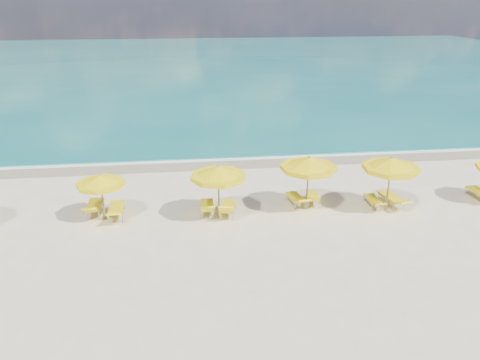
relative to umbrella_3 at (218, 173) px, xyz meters
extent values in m
plane|color=beige|center=(1.10, -0.13, -2.12)|extent=(120.00, 120.00, 0.00)
cube|color=#126660|center=(1.10, 47.87, -2.12)|extent=(120.00, 80.00, 0.30)
cube|color=tan|center=(1.10, 7.27, -2.12)|extent=(120.00, 2.60, 0.01)
cube|color=white|center=(1.10, 8.07, -2.12)|extent=(120.00, 1.20, 0.03)
cube|color=white|center=(-4.90, 16.87, -2.12)|extent=(14.00, 0.36, 0.05)
cube|color=white|center=(9.10, 23.87, -2.12)|extent=(18.00, 0.30, 0.05)
cylinder|color=#9D7F4E|center=(-5.01, 0.45, -1.09)|extent=(0.06, 0.06, 2.05)
cone|color=yellow|center=(-5.01, 0.45, -0.23)|extent=(2.13, 2.13, 0.41)
cylinder|color=yellow|center=(-5.01, 0.45, -0.43)|extent=(2.14, 2.14, 0.16)
sphere|color=#9D7F4E|center=(-5.01, 0.45, -0.02)|extent=(0.09, 0.09, 0.09)
cylinder|color=#9D7F4E|center=(0.00, 0.00, -0.93)|extent=(0.07, 0.07, 2.38)
cone|color=yellow|center=(0.00, 0.00, 0.07)|extent=(2.76, 2.76, 0.48)
cylinder|color=yellow|center=(0.00, 0.00, -0.16)|extent=(2.78, 2.78, 0.19)
sphere|color=#9D7F4E|center=(0.00, 0.00, 0.31)|extent=(0.11, 0.11, 0.11)
cylinder|color=#9D7F4E|center=(4.05, 0.39, -0.88)|extent=(0.08, 0.08, 2.48)
cone|color=yellow|center=(4.05, 0.39, 0.16)|extent=(3.10, 3.10, 0.50)
cylinder|color=yellow|center=(4.05, 0.39, -0.08)|extent=(3.12, 3.12, 0.20)
sphere|color=#9D7F4E|center=(4.05, 0.39, 0.42)|extent=(0.11, 0.11, 0.11)
cylinder|color=#9D7F4E|center=(7.67, -0.09, -0.88)|extent=(0.08, 0.08, 2.47)
cone|color=yellow|center=(7.67, -0.09, 0.15)|extent=(3.17, 3.17, 0.49)
cylinder|color=yellow|center=(7.67, -0.09, -0.09)|extent=(3.20, 3.20, 0.20)
sphere|color=#9D7F4E|center=(7.67, -0.09, 0.40)|extent=(0.11, 0.11, 0.11)
cube|color=yellow|center=(-5.53, 1.15, -1.71)|extent=(0.63, 1.41, 0.09)
cube|color=yellow|center=(-5.53, 0.17, -1.52)|extent=(0.63, 0.60, 0.45)
cube|color=yellow|center=(-4.52, 0.76, -1.71)|extent=(0.69, 1.44, 0.09)
cube|color=yellow|center=(-4.48, -0.25, -1.57)|extent=(0.66, 0.67, 0.35)
cube|color=yellow|center=(-0.50, 0.57, -1.74)|extent=(0.63, 1.33, 0.08)
cube|color=yellow|center=(-0.53, -0.31, -1.53)|extent=(0.60, 0.53, 0.47)
cube|color=yellow|center=(0.43, 0.32, -1.73)|extent=(0.85, 1.45, 0.08)
cube|color=yellow|center=(0.26, -0.56, -1.49)|extent=(0.69, 0.61, 0.52)
cube|color=yellow|center=(3.67, 0.99, -1.76)|extent=(0.73, 1.32, 0.08)
cube|color=yellow|center=(3.79, 0.13, -1.60)|extent=(0.63, 0.62, 0.37)
cube|color=yellow|center=(4.54, 1.08, -1.77)|extent=(0.75, 1.28, 0.07)
cube|color=yellow|center=(4.39, 0.29, -1.56)|extent=(0.61, 0.54, 0.45)
cube|color=yellow|center=(7.24, 0.41, -1.78)|extent=(0.55, 1.17, 0.07)
cube|color=yellow|center=(7.21, -0.42, -1.67)|extent=(0.53, 0.55, 0.28)
cube|color=yellow|center=(8.12, 0.44, -1.73)|extent=(0.81, 1.42, 0.08)
cube|color=yellow|center=(8.27, -0.51, -1.60)|extent=(0.69, 0.71, 0.32)
cube|color=yellow|center=(12.61, 0.59, -1.75)|extent=(0.65, 1.32, 0.08)
camera|label=1|loc=(-1.34, -18.61, 7.14)|focal=35.00mm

